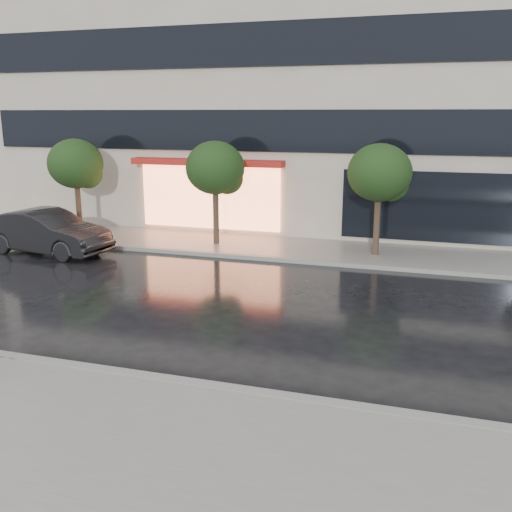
% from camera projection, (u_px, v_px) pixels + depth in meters
% --- Properties ---
extents(ground, '(120.00, 120.00, 0.00)m').
position_uv_depth(ground, '(179.00, 361.00, 11.74)').
color(ground, black).
rests_on(ground, ground).
extents(sidewalk_near, '(60.00, 4.50, 0.12)m').
position_uv_depth(sidewalk_near, '(90.00, 444.00, 8.71)').
color(sidewalk_near, slate).
rests_on(sidewalk_near, ground).
extents(sidewalk_far, '(60.00, 3.50, 0.12)m').
position_uv_depth(sidewalk_far, '(294.00, 249.00, 21.22)').
color(sidewalk_far, slate).
rests_on(sidewalk_far, ground).
extents(curb_near, '(60.00, 0.25, 0.14)m').
position_uv_depth(curb_near, '(157.00, 379.00, 10.79)').
color(curb_near, gray).
rests_on(curb_near, ground).
extents(curb_far, '(60.00, 0.25, 0.14)m').
position_uv_depth(curb_far, '(282.00, 260.00, 19.60)').
color(curb_far, gray).
rests_on(curb_far, ground).
extents(office_building, '(30.00, 12.76, 18.00)m').
position_uv_depth(office_building, '(336.00, 23.00, 26.20)').
color(office_building, '#C0B4A2').
rests_on(office_building, ground).
extents(tree_far_west, '(2.20, 2.20, 3.99)m').
position_uv_depth(tree_far_west, '(77.00, 166.00, 22.87)').
color(tree_far_west, '#33261C').
rests_on(tree_far_west, ground).
extents(tree_mid_west, '(2.20, 2.20, 3.99)m').
position_uv_depth(tree_mid_west, '(217.00, 170.00, 21.16)').
color(tree_mid_west, '#33261C').
rests_on(tree_mid_west, ground).
extents(tree_mid_east, '(2.20, 2.20, 3.99)m').
position_uv_depth(tree_mid_east, '(381.00, 175.00, 19.45)').
color(tree_mid_east, '#33261C').
rests_on(tree_mid_east, ground).
extents(parked_car, '(5.01, 2.29, 1.59)m').
position_uv_depth(parked_car, '(47.00, 232.00, 20.57)').
color(parked_car, black).
rests_on(parked_car, ground).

